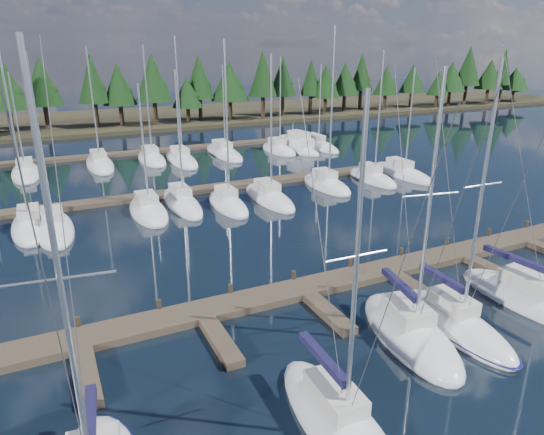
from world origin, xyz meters
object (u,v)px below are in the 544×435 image
main_dock (307,294)px  front_sailboat_4 (455,323)px  motor_yacht_right (297,147)px  front_sailboat_2 (339,423)px  front_sailboat_3 (410,333)px  front_sailboat_5 (533,301)px

main_dock → front_sailboat_4: 7.91m
motor_yacht_right → front_sailboat_2: bearing=-116.3°
front_sailboat_4 → front_sailboat_3: bearing=172.7°
main_dock → motor_yacht_right: (18.22, 35.34, 0.29)m
front_sailboat_4 → motor_yacht_right: bearing=72.4°
front_sailboat_2 → front_sailboat_4: size_ratio=0.95×
front_sailboat_5 → front_sailboat_4: bearing=179.0°
front_sailboat_3 → front_sailboat_5: size_ratio=0.93×
front_sailboat_3 → front_sailboat_5: 8.20m
main_dock → front_sailboat_5: 12.33m
main_dock → front_sailboat_4: size_ratio=3.18×
front_sailboat_2 → front_sailboat_5: front_sailboat_5 is taller
main_dock → motor_yacht_right: bearing=62.7°
main_dock → front_sailboat_5: front_sailboat_5 is taller
front_sailboat_3 → front_sailboat_4: front_sailboat_4 is taller
front_sailboat_2 → motor_yacht_right: 49.77m
main_dock → front_sailboat_4: (5.13, -6.02, 0.09)m
main_dock → front_sailboat_2: bearing=-112.5°
front_sailboat_2 → main_dock: bearing=67.5°
front_sailboat_2 → motor_yacht_right: front_sailboat_2 is taller
main_dock → motor_yacht_right: size_ratio=4.76×
main_dock → front_sailboat_3: bearing=-66.2°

